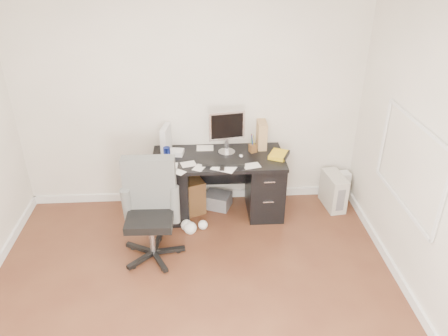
# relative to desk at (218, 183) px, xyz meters

# --- Properties ---
(ground) EXTENTS (4.00, 4.00, 0.00)m
(ground) POSITION_rel_desk_xyz_m (-0.30, -1.65, -0.40)
(ground) COLOR #4C2518
(ground) RESTS_ON ground
(room_shell) EXTENTS (4.02, 4.02, 2.71)m
(room_shell) POSITION_rel_desk_xyz_m (-0.27, -1.62, 1.26)
(room_shell) COLOR beige
(room_shell) RESTS_ON ground
(desk) EXTENTS (1.50, 0.70, 0.75)m
(desk) POSITION_rel_desk_xyz_m (0.00, 0.00, 0.00)
(desk) COLOR black
(desk) RESTS_ON ground
(loose_papers) EXTENTS (1.10, 0.60, 0.00)m
(loose_papers) POSITION_rel_desk_xyz_m (-0.20, -0.05, 0.35)
(loose_papers) COLOR white
(loose_papers) RESTS_ON desk
(lcd_monitor) EXTENTS (0.45, 0.30, 0.52)m
(lcd_monitor) POSITION_rel_desk_xyz_m (0.10, 0.10, 0.61)
(lcd_monitor) COLOR silver
(lcd_monitor) RESTS_ON desk
(keyboard) EXTENTS (0.48, 0.19, 0.03)m
(keyboard) POSITION_rel_desk_xyz_m (0.05, -0.17, 0.36)
(keyboard) COLOR black
(keyboard) RESTS_ON desk
(computer_mouse) EXTENTS (0.06, 0.06, 0.05)m
(computer_mouse) POSITION_rel_desk_xyz_m (0.25, -0.05, 0.38)
(computer_mouse) COLOR silver
(computer_mouse) RESTS_ON desk
(travel_mug) EXTENTS (0.08, 0.08, 0.17)m
(travel_mug) POSITION_rel_desk_xyz_m (-0.57, -0.07, 0.44)
(travel_mug) COLOR navy
(travel_mug) RESTS_ON desk
(white_binder) EXTENTS (0.18, 0.30, 0.32)m
(white_binder) POSITION_rel_desk_xyz_m (-0.59, 0.16, 0.51)
(white_binder) COLOR silver
(white_binder) RESTS_ON desk
(magazine_file) EXTENTS (0.14, 0.27, 0.32)m
(magazine_file) POSITION_rel_desk_xyz_m (0.52, 0.25, 0.51)
(magazine_file) COLOR #A88951
(magazine_file) RESTS_ON desk
(pen_cup) EXTENTS (0.12, 0.12, 0.23)m
(pen_cup) POSITION_rel_desk_xyz_m (0.41, 0.11, 0.46)
(pen_cup) COLOR brown
(pen_cup) RESTS_ON desk
(yellow_book) EXTENTS (0.28, 0.30, 0.04)m
(yellow_book) POSITION_rel_desk_xyz_m (0.69, -0.03, 0.37)
(yellow_book) COLOR gold
(yellow_book) RESTS_ON desk
(paper_remote) EXTENTS (0.32, 0.30, 0.02)m
(paper_remote) POSITION_rel_desk_xyz_m (0.05, -0.26, 0.36)
(paper_remote) COLOR white
(paper_remote) RESTS_ON desk
(office_chair) EXTENTS (0.62, 0.62, 1.07)m
(office_chair) POSITION_rel_desk_xyz_m (-0.73, -0.77, 0.14)
(office_chair) COLOR #565855
(office_chair) RESTS_ON ground
(pc_tower) EXTENTS (0.24, 0.45, 0.43)m
(pc_tower) POSITION_rel_desk_xyz_m (1.41, 0.05, -0.18)
(pc_tower) COLOR #BCB9AA
(pc_tower) RESTS_ON ground
(shopping_bag) EXTENTS (0.30, 0.24, 0.37)m
(shopping_bag) POSITION_rel_desk_xyz_m (1.51, 0.20, -0.21)
(shopping_bag) COLOR white
(shopping_bag) RESTS_ON ground
(wicker_basket) EXTENTS (0.55, 0.55, 0.43)m
(wicker_basket) POSITION_rel_desk_xyz_m (-0.43, 0.08, -0.19)
(wicker_basket) COLOR #453114
(wicker_basket) RESTS_ON ground
(desk_printer) EXTENTS (0.37, 0.34, 0.18)m
(desk_printer) POSITION_rel_desk_xyz_m (-0.00, 0.12, -0.31)
(desk_printer) COLOR #5E5E63
(desk_printer) RESTS_ON ground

